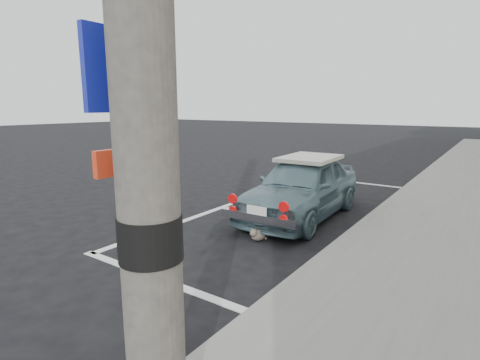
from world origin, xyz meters
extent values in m
plane|color=black|center=(0.00, 0.00, 0.00)|extent=(80.00, 80.00, 0.00)
cube|color=slate|center=(3.20, 2.00, 0.07)|extent=(2.80, 40.00, 0.15)
cube|color=silver|center=(0.50, -0.50, 0.00)|extent=(3.00, 0.12, 0.01)
cube|color=silver|center=(0.50, 6.50, 0.00)|extent=(3.00, 0.12, 0.01)
cube|color=silver|center=(-0.90, 3.00, 0.00)|extent=(0.12, 7.00, 0.01)
cylinder|color=black|center=(2.05, -2.00, 1.30)|extent=(0.36, 0.36, 0.25)
cube|color=#1520AB|center=(1.81, -2.00, 2.20)|extent=(0.04, 0.35, 0.45)
cube|color=red|center=(1.81, -2.00, 1.70)|extent=(0.04, 0.30, 0.15)
cube|color=white|center=(1.80, -2.00, 1.70)|extent=(0.02, 0.16, 0.08)
imported|color=slate|center=(0.68, 2.81, 0.56)|extent=(1.43, 3.32, 1.12)
cube|color=beige|center=(0.66, 3.13, 1.05)|extent=(0.97, 1.28, 0.07)
cube|color=silver|center=(0.73, 1.22, 0.38)|extent=(1.25, 0.16, 0.12)
cube|color=white|center=(0.73, 1.18, 0.48)|extent=(0.33, 0.03, 0.17)
cylinder|color=red|center=(0.30, 1.17, 0.62)|extent=(0.15, 0.05, 0.15)
cylinder|color=red|center=(1.17, 1.21, 0.62)|extent=(0.15, 0.05, 0.15)
cylinder|color=red|center=(0.30, 1.17, 0.44)|extent=(0.12, 0.04, 0.12)
cylinder|color=red|center=(1.17, 1.21, 0.44)|extent=(0.12, 0.04, 0.12)
ellipsoid|color=#6C6252|center=(0.71, 1.29, 0.10)|extent=(0.22, 0.31, 0.18)
sphere|color=#6C6252|center=(0.69, 1.16, 0.16)|extent=(0.11, 0.11, 0.11)
cone|color=#6C6252|center=(0.66, 1.16, 0.21)|extent=(0.04, 0.04, 0.04)
cone|color=#6C6252|center=(0.72, 1.16, 0.21)|extent=(0.04, 0.04, 0.04)
cylinder|color=#6C6252|center=(0.77, 1.43, 0.03)|extent=(0.08, 0.19, 0.03)
camera|label=1|loc=(3.57, -3.32, 2.01)|focal=28.00mm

